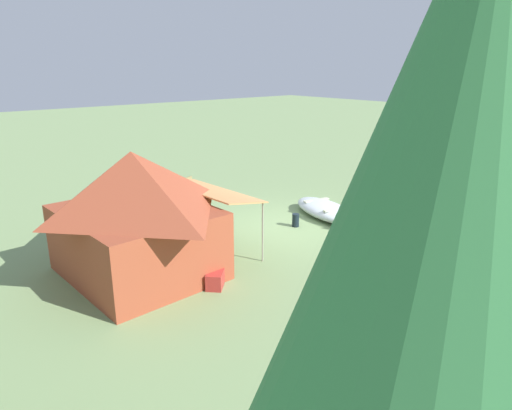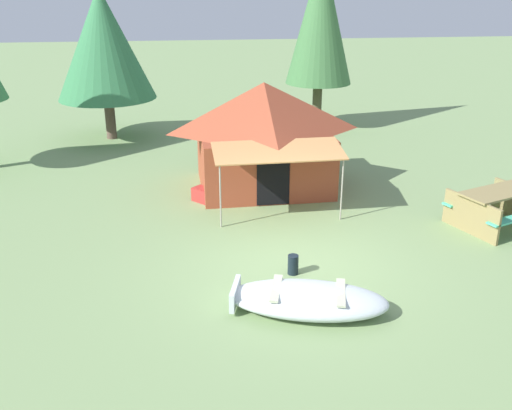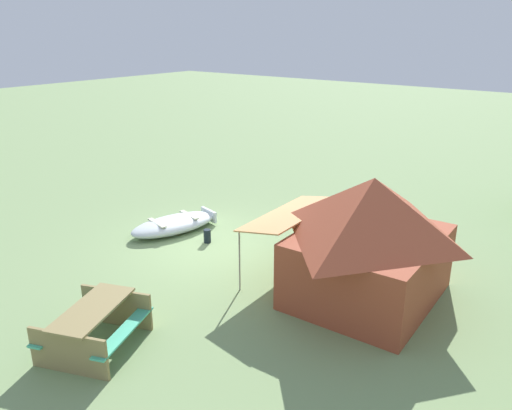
{
  "view_description": "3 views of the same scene",
  "coord_description": "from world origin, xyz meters",
  "px_view_note": "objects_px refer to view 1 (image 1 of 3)",
  "views": [
    {
      "loc": [
        -8.37,
        8.23,
        4.26
      ],
      "look_at": [
        -0.62,
        1.56,
        1.12
      ],
      "focal_mm": 32.07,
      "sensor_mm": 36.0,
      "label": 1
    },
    {
      "loc": [
        -1.87,
        -9.32,
        4.99
      ],
      "look_at": [
        -0.58,
        1.25,
        0.73
      ],
      "focal_mm": 40.44,
      "sensor_mm": 36.0,
      "label": 2
    },
    {
      "loc": [
        8.93,
        8.18,
        5.41
      ],
      "look_at": [
        -0.56,
        0.96,
        1.2
      ],
      "focal_mm": 35.39,
      "sensor_mm": 36.0,
      "label": 3
    }
  ],
  "objects_px": {
    "fuel_can": "(296,220)",
    "picnic_table": "(160,186)",
    "pine_tree_far_center": "(456,288)",
    "cooler_box": "(216,278)",
    "beached_rowboat": "(326,210)",
    "canvas_cabin_tent": "(136,212)"
  },
  "relations": [
    {
      "from": "fuel_can",
      "to": "picnic_table",
      "type": "bearing_deg",
      "value": 18.62
    },
    {
      "from": "pine_tree_far_center",
      "to": "cooler_box",
      "type": "bearing_deg",
      "value": -27.51
    },
    {
      "from": "beached_rowboat",
      "to": "canvas_cabin_tent",
      "type": "bearing_deg",
      "value": 89.06
    },
    {
      "from": "beached_rowboat",
      "to": "fuel_can",
      "type": "xyz_separation_m",
      "value": [
        0.01,
        1.25,
        -0.04
      ]
    },
    {
      "from": "picnic_table",
      "to": "cooler_box",
      "type": "xyz_separation_m",
      "value": [
        -6.08,
        2.16,
        -0.32
      ]
    },
    {
      "from": "picnic_table",
      "to": "fuel_can",
      "type": "height_order",
      "value": "picnic_table"
    },
    {
      "from": "fuel_can",
      "to": "pine_tree_far_center",
      "type": "bearing_deg",
      "value": 137.53
    },
    {
      "from": "beached_rowboat",
      "to": "canvas_cabin_tent",
      "type": "xyz_separation_m",
      "value": [
        0.1,
        5.86,
        1.15
      ]
    },
    {
      "from": "canvas_cabin_tent",
      "to": "beached_rowboat",
      "type": "bearing_deg",
      "value": -90.94
    },
    {
      "from": "picnic_table",
      "to": "cooler_box",
      "type": "relative_size",
      "value": 3.61
    },
    {
      "from": "canvas_cabin_tent",
      "to": "picnic_table",
      "type": "xyz_separation_m",
      "value": [
        4.56,
        -3.04,
        -0.88
      ]
    },
    {
      "from": "cooler_box",
      "to": "canvas_cabin_tent",
      "type": "bearing_deg",
      "value": 29.95
    },
    {
      "from": "picnic_table",
      "to": "pine_tree_far_center",
      "type": "bearing_deg",
      "value": 156.32
    },
    {
      "from": "canvas_cabin_tent",
      "to": "pine_tree_far_center",
      "type": "relative_size",
      "value": 0.79
    },
    {
      "from": "beached_rowboat",
      "to": "picnic_table",
      "type": "distance_m",
      "value": 5.45
    },
    {
      "from": "beached_rowboat",
      "to": "picnic_table",
      "type": "bearing_deg",
      "value": 31.21
    },
    {
      "from": "beached_rowboat",
      "to": "pine_tree_far_center",
      "type": "distance_m",
      "value": 11.6
    },
    {
      "from": "canvas_cabin_tent",
      "to": "picnic_table",
      "type": "bearing_deg",
      "value": -33.69
    },
    {
      "from": "beached_rowboat",
      "to": "picnic_table",
      "type": "xyz_separation_m",
      "value": [
        4.66,
        2.82,
        0.27
      ]
    },
    {
      "from": "picnic_table",
      "to": "fuel_can",
      "type": "relative_size",
      "value": 5.84
    },
    {
      "from": "cooler_box",
      "to": "fuel_can",
      "type": "relative_size",
      "value": 1.62
    },
    {
      "from": "beached_rowboat",
      "to": "picnic_table",
      "type": "height_order",
      "value": "picnic_table"
    }
  ]
}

